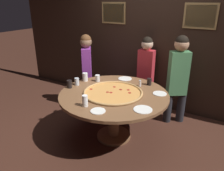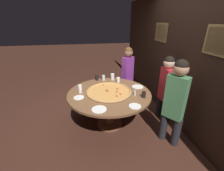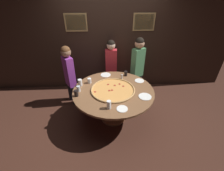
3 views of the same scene
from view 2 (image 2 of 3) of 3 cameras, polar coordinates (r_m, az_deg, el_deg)
ground_plane at (r=3.24m, az=-0.94°, el=-14.44°), size 24.00×24.00×0.00m
back_wall at (r=3.18m, az=24.61°, el=8.87°), size 6.40×0.08×2.60m
dining_table at (r=2.91m, az=-1.02°, el=-4.94°), size 1.57×1.57×0.74m
giant_pizza at (r=2.85m, az=-1.21°, el=-2.30°), size 0.86×0.86×0.03m
drink_cup_beside_pizza at (r=3.43m, az=-3.25°, el=3.01°), size 0.07×0.07×0.11m
drink_cup_front_edge at (r=3.31m, az=2.37°, el=2.21°), size 0.08×0.08×0.11m
drink_cup_by_shaker at (r=2.88m, az=-12.04°, el=-1.23°), size 0.07×0.07×0.15m
drink_cup_centre_back at (r=3.45m, az=0.19°, el=3.40°), size 0.08×0.08×0.14m
drink_cup_near_left at (r=2.70m, az=12.00°, el=-3.40°), size 0.07×0.07×0.11m
drink_cup_far_right at (r=3.43m, az=-5.80°, el=3.00°), size 0.07×0.07×0.12m
white_plate_far_back at (r=3.13m, az=9.74°, el=-0.46°), size 0.23×0.23×0.01m
white_plate_right_side at (r=2.33m, az=-4.93°, el=-9.01°), size 0.23×0.23×0.01m
white_plate_near_front at (r=2.43m, az=8.74°, el=-7.77°), size 0.20×0.20×0.01m
white_plate_left_side at (r=2.72m, az=-12.54°, el=-4.48°), size 0.18×0.18×0.01m
condiment_shaker at (r=2.75m, az=8.72°, el=-2.83°), size 0.04×0.04×0.10m
diner_side_left at (r=2.59m, az=22.93°, el=-4.81°), size 0.38×0.32×1.49m
diner_far_left at (r=3.21m, az=19.75°, el=-0.06°), size 0.35×0.21×1.39m
diner_far_right at (r=3.83m, az=5.97°, el=5.29°), size 0.30×0.37×1.42m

